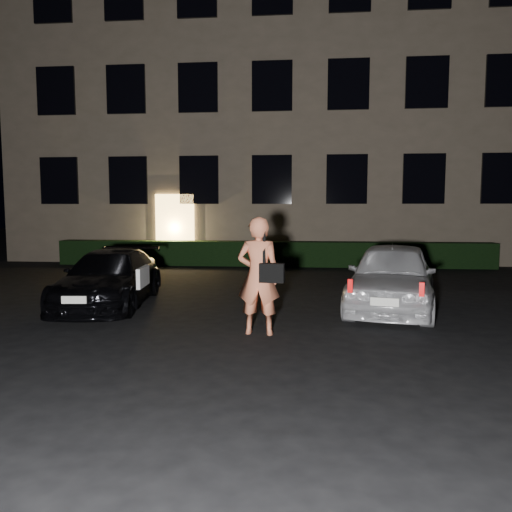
# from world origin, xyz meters

# --- Properties ---
(ground) EXTENTS (80.00, 80.00, 0.00)m
(ground) POSITION_xyz_m (0.00, 0.00, 0.00)
(ground) COLOR black
(ground) RESTS_ON ground
(building) EXTENTS (20.00, 8.11, 12.00)m
(building) POSITION_xyz_m (-0.00, 14.99, 6.00)
(building) COLOR #685B4A
(building) RESTS_ON ground
(hedge) EXTENTS (15.00, 0.70, 0.85)m
(hedge) POSITION_xyz_m (0.00, 10.50, 0.42)
(hedge) COLOR black
(hedge) RESTS_ON ground
(sedan) EXTENTS (1.96, 4.07, 1.13)m
(sedan) POSITION_xyz_m (-2.85, 3.15, 0.57)
(sedan) COLOR black
(sedan) RESTS_ON ground
(hatch) EXTENTS (2.44, 4.21, 1.35)m
(hatch) POSITION_xyz_m (2.88, 3.25, 0.67)
(hatch) COLOR silver
(hatch) RESTS_ON ground
(man) EXTENTS (0.78, 0.50, 1.88)m
(man) POSITION_xyz_m (0.43, 1.11, 0.94)
(man) COLOR #D7734E
(man) RESTS_ON ground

